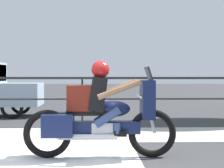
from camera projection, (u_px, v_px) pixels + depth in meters
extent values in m
plane|color=#38383A|center=(71.00, 167.00, 6.30)|extent=(120.00, 120.00, 0.00)
cube|color=#B7B2A8|center=(80.00, 135.00, 9.70)|extent=(44.00, 2.40, 0.01)
cube|color=#232326|center=(82.00, 78.00, 11.31)|extent=(36.00, 0.04, 0.06)
cube|color=#232326|center=(82.00, 99.00, 11.32)|extent=(36.00, 0.03, 0.04)
cylinder|color=#232326|center=(82.00, 102.00, 11.32)|extent=(0.05, 0.05, 1.28)
torus|color=black|center=(152.00, 133.00, 7.04)|extent=(0.78, 0.11, 0.78)
torus|color=black|center=(47.00, 134.00, 6.98)|extent=(0.78, 0.11, 0.78)
cube|color=#141E47|center=(100.00, 127.00, 7.00)|extent=(1.28, 0.22, 0.20)
cube|color=silver|center=(102.00, 130.00, 7.01)|extent=(0.34, 0.26, 0.26)
ellipsoid|color=#141E47|center=(113.00, 109.00, 7.01)|extent=(0.57, 0.30, 0.26)
cube|color=black|center=(90.00, 113.00, 6.99)|extent=(0.74, 0.28, 0.08)
cube|color=#141E47|center=(147.00, 99.00, 7.02)|extent=(0.20, 0.55, 0.62)
cube|color=#1E232B|center=(149.00, 74.00, 7.01)|extent=(0.10, 0.46, 0.24)
cylinder|color=silver|center=(139.00, 96.00, 7.02)|extent=(0.04, 0.70, 0.04)
cylinder|color=silver|center=(87.00, 137.00, 6.84)|extent=(0.93, 0.09, 0.09)
cube|color=#141E47|center=(57.00, 126.00, 6.74)|extent=(0.48, 0.28, 0.35)
cube|color=#141E47|center=(60.00, 122.00, 7.22)|extent=(0.48, 0.28, 0.35)
cylinder|color=silver|center=(150.00, 116.00, 7.03)|extent=(0.19, 0.06, 0.55)
cube|color=black|center=(98.00, 94.00, 6.99)|extent=(0.31, 0.36, 0.57)
sphere|color=#8C6647|center=(100.00, 71.00, 6.99)|extent=(0.23, 0.23, 0.23)
sphere|color=#B21919|center=(100.00, 70.00, 6.99)|extent=(0.29, 0.29, 0.29)
cylinder|color=#33477A|center=(108.00, 117.00, 6.85)|extent=(0.44, 0.13, 0.34)
cylinder|color=#33477A|center=(117.00, 128.00, 6.86)|extent=(0.11, 0.11, 0.17)
cube|color=black|center=(120.00, 133.00, 6.87)|extent=(0.20, 0.10, 0.09)
cylinder|color=#33477A|center=(107.00, 115.00, 7.15)|extent=(0.44, 0.13, 0.34)
cylinder|color=#33477A|center=(116.00, 126.00, 7.16)|extent=(0.11, 0.11, 0.17)
cube|color=black|center=(119.00, 131.00, 7.17)|extent=(0.20, 0.10, 0.09)
cylinder|color=#8C6647|center=(119.00, 90.00, 6.70)|extent=(0.69, 0.09, 0.33)
cylinder|color=#8C6647|center=(117.00, 88.00, 7.30)|extent=(0.69, 0.09, 0.33)
cube|color=maroon|center=(79.00, 98.00, 6.98)|extent=(0.39, 0.31, 0.41)
cube|color=#19232D|center=(2.00, 73.00, 13.98)|extent=(0.04, 1.31, 0.53)
torus|color=black|center=(12.00, 107.00, 13.25)|extent=(0.71, 0.11, 0.71)
torus|color=black|center=(21.00, 104.00, 14.80)|extent=(0.71, 0.11, 0.71)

